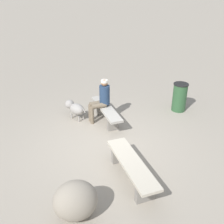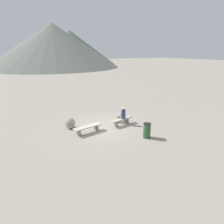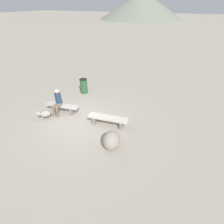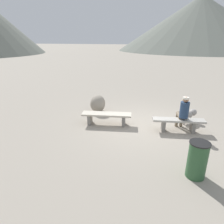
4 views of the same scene
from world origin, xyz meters
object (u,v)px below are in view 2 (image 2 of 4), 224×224
bench_left (88,128)px  bench_right (122,120)px  dog (120,116)px  boulder (70,123)px  trash_bin (147,131)px  seated_person (122,114)px

bench_left → bench_right: 2.65m
bench_left → dog: size_ratio=2.78×
dog → boulder: (-3.85, 0.28, 0.03)m
trash_bin → boulder: size_ratio=1.14×
bench_right → seated_person: size_ratio=1.42×
boulder → bench_left: bearing=-57.8°
bench_right → dog: 0.99m
trash_bin → boulder: (-3.75, 3.65, -0.08)m
bench_right → bench_left: bearing=172.6°
trash_bin → boulder: 5.24m
bench_right → boulder: size_ratio=2.27×
bench_left → seated_person: bearing=-4.9°
bench_right → boulder: (-3.44, 1.18, 0.04)m
bench_left → boulder: (-0.79, 1.26, 0.06)m
bench_left → dog: (3.06, 0.98, 0.02)m
bench_left → dog: dog is taller
dog → trash_bin: bearing=-131.0°
dog → bench_right: bearing=-153.5°
bench_left → bench_right: bench_right is taller
bench_left → seated_person: 2.81m
seated_person → trash_bin: seated_person is taller
bench_left → bench_right: (2.65, 0.08, 0.02)m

